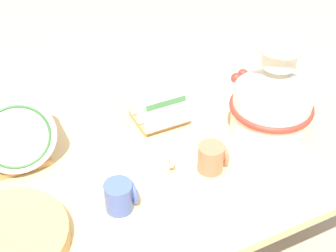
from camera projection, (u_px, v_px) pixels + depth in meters
The scene contains 9 objects.
display_table at pixel (168, 164), 1.60m from camera, with size 1.42×0.88×0.59m.
ceramic_vase at pixel (273, 98), 1.56m from camera, with size 0.29×0.29×0.36m.
dish_rack_round_plates at pixel (15, 135), 1.46m from camera, with size 0.24×0.20×0.26m.
dish_rack_square_plates at pixel (158, 105), 1.66m from camera, with size 0.18×0.18×0.20m.
wicker_charger_stack at pixel (6, 240), 1.24m from camera, with size 0.34×0.34×0.05m.
mug_cobalt_glaze at pixel (120, 196), 1.34m from camera, with size 0.09×0.08×0.09m.
mug_terracotta_glaze at pixel (212, 157), 1.47m from camera, with size 0.09×0.08×0.09m.
mug_cream_glaze at pixel (158, 161), 1.46m from camera, with size 0.09×0.08×0.09m.
fruit_bowl at pixel (240, 83), 1.84m from camera, with size 0.13×0.13×0.08m.
Camera 1 is at (-0.52, -1.05, 1.63)m, focal length 50.00 mm.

